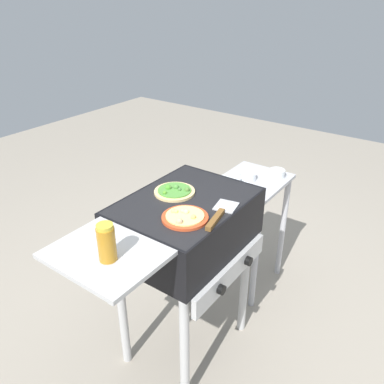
# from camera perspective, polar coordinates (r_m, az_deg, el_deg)

# --- Properties ---
(ground_plane) EXTENTS (8.00, 8.00, 0.00)m
(ground_plane) POSITION_cam_1_polar(r_m,az_deg,el_deg) (2.31, -0.78, -21.22)
(ground_plane) COLOR gray
(grill) EXTENTS (0.96, 0.53, 0.90)m
(grill) POSITION_cam_1_polar(r_m,az_deg,el_deg) (1.80, -1.09, -5.45)
(grill) COLOR black
(grill) RESTS_ON ground_plane
(pizza_veggie) EXTENTS (0.19, 0.19, 0.04)m
(pizza_veggie) POSITION_cam_1_polar(r_m,az_deg,el_deg) (1.79, -2.59, 0.14)
(pizza_veggie) COLOR #E0C17F
(pizza_veggie) RESTS_ON grill
(pizza_cheese) EXTENTS (0.19, 0.19, 0.04)m
(pizza_cheese) POSITION_cam_1_polar(r_m,az_deg,el_deg) (1.59, -1.08, -3.69)
(pizza_cheese) COLOR #C64723
(pizza_cheese) RESTS_ON grill
(sauce_jar) EXTENTS (0.06, 0.06, 0.14)m
(sauce_jar) POSITION_cam_1_polar(r_m,az_deg,el_deg) (1.36, -12.45, -7.28)
(sauce_jar) COLOR #B77A1E
(sauce_jar) RESTS_ON grill
(spatula) EXTENTS (0.27, 0.11, 0.02)m
(spatula) POSITION_cam_1_polar(r_m,az_deg,el_deg) (1.62, 4.13, -3.21)
(spatula) COLOR #B7BABF
(spatula) RESTS_ON grill
(prep_table) EXTENTS (0.44, 0.36, 0.74)m
(prep_table) POSITION_cam_1_polar(r_m,az_deg,el_deg) (2.41, 8.53, -2.74)
(prep_table) COLOR #B2B2B7
(prep_table) RESTS_ON ground_plane
(topping_bowl_near) EXTENTS (0.12, 0.12, 0.04)m
(topping_bowl_near) POSITION_cam_1_polar(r_m,az_deg,el_deg) (2.22, 5.63, 1.55)
(topping_bowl_near) COLOR silver
(topping_bowl_near) RESTS_ON prep_table
(topping_bowl_far) EXTENTS (0.10, 0.10, 0.04)m
(topping_bowl_far) POSITION_cam_1_polar(r_m,az_deg,el_deg) (2.30, 8.20, 2.32)
(topping_bowl_far) COLOR silver
(topping_bowl_far) RESTS_ON prep_table
(topping_bowl_middle) EXTENTS (0.09, 0.09, 0.04)m
(topping_bowl_middle) POSITION_cam_1_polar(r_m,az_deg,el_deg) (2.37, 12.38, 2.69)
(topping_bowl_middle) COLOR silver
(topping_bowl_middle) RESTS_ON prep_table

